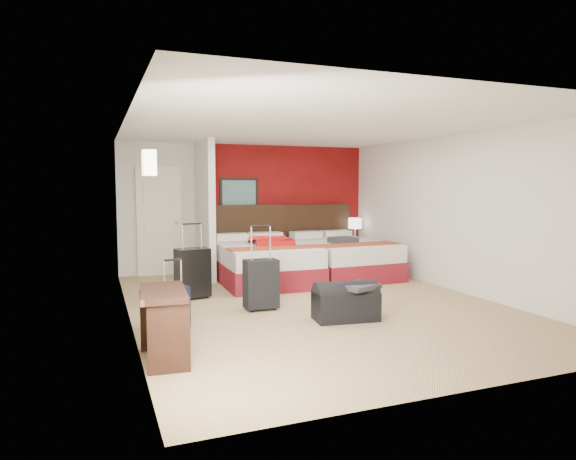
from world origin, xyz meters
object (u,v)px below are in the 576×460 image
bed_left (263,263)px  nightstand (355,254)px  suitcase_navy (174,309)px  suitcase_black (193,275)px  table_lamp (355,230)px  duffel_bag (346,304)px  bed_right (340,258)px  red_suitcase_open (271,241)px  desk (164,325)px  suitcase_charcoal (261,286)px

bed_left → nightstand: size_ratio=4.36×
suitcase_navy → suitcase_black: bearing=58.6°
bed_left → suitcase_navy: size_ratio=4.65×
suitcase_black → suitcase_navy: size_ratio=1.52×
table_lamp → duffel_bag: 4.43m
bed_right → red_suitcase_open: 1.49m
nightstand → suitcase_navy: size_ratio=1.07×
bed_right → desk: (-3.70, -3.53, 0.02)m
table_lamp → bed_right: bearing=-130.9°
suitcase_navy → duffel_bag: (2.08, -0.36, -0.04)m
nightstand → table_lamp: table_lamp is taller
bed_right → suitcase_navy: 4.26m
bed_left → suitcase_black: (-1.41, -0.91, 0.03)m
suitcase_black → suitcase_navy: bearing=-118.6°
red_suitcase_open → nightstand: red_suitcase_open is taller
bed_right → nightstand: bed_right is taller
table_lamp → suitcase_black: (-3.78, -1.90, -0.40)m
suitcase_navy → nightstand: bearing=25.6°
suitcase_charcoal → desk: 2.17m
suitcase_black → nightstand: bearing=16.3°
red_suitcase_open → suitcase_navy: red_suitcase_open is taller
bed_left → red_suitcase_open: 0.41m
bed_right → red_suitcase_open: (-1.43, -0.13, 0.39)m
nightstand → desk: desk is taller
bed_right → duffel_bag: bearing=-117.7°
red_suitcase_open → bed_left: bearing=146.9°
bed_right → suitcase_black: suitcase_black is taller
bed_left → nightstand: bearing=24.4°
suitcase_charcoal → suitcase_navy: size_ratio=1.38×
red_suitcase_open → suitcase_black: bearing=-140.1°
red_suitcase_open → desk: red_suitcase_open is taller
bed_right → suitcase_navy: size_ratio=4.55×
red_suitcase_open → suitcase_black: red_suitcase_open is taller
nightstand → suitcase_black: (-3.78, -1.90, 0.11)m
bed_right → nightstand: size_ratio=4.26×
bed_left → red_suitcase_open: bearing=-43.4°
table_lamp → suitcase_black: 4.25m
suitcase_charcoal → suitcase_navy: suitcase_charcoal is taller
table_lamp → duffel_bag: table_lamp is taller
bed_left → suitcase_charcoal: 2.04m
red_suitcase_open → table_lamp: table_lamp is taller
duffel_bag → table_lamp: bearing=67.5°
desk → bed_right: bearing=48.2°
nightstand → suitcase_black: size_ratio=0.70×
nightstand → table_lamp: (0.00, 0.00, 0.50)m
red_suitcase_open → nightstand: (2.27, 1.09, -0.47)m
nightstand → suitcase_navy: nightstand is taller
red_suitcase_open → suitcase_charcoal: (-0.77, -1.82, -0.39)m
nightstand → suitcase_charcoal: 4.21m
suitcase_charcoal → bed_left: bearing=70.1°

